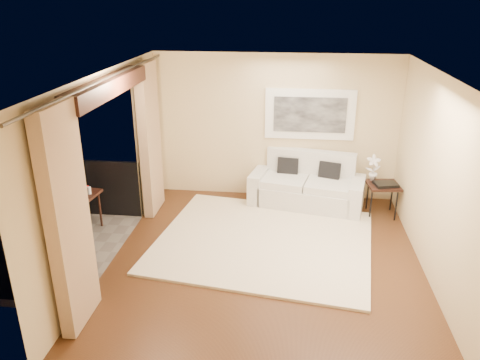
# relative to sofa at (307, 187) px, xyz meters

# --- Properties ---
(floor) EXTENTS (5.00, 5.00, 0.00)m
(floor) POSITION_rel_sofa_xyz_m (-0.63, -2.09, -0.34)
(floor) COLOR #4F2D17
(floor) RESTS_ON ground
(room_shell) EXTENTS (5.00, 6.40, 5.00)m
(room_shell) POSITION_rel_sofa_xyz_m (-2.76, -2.09, 2.18)
(room_shell) COLOR white
(room_shell) RESTS_ON ground
(balcony) EXTENTS (1.81, 2.60, 1.17)m
(balcony) POSITION_rel_sofa_xyz_m (-3.94, -2.09, -0.17)
(balcony) COLOR #605B56
(balcony) RESTS_ON ground
(curtains) EXTENTS (0.16, 4.80, 2.64)m
(curtains) POSITION_rel_sofa_xyz_m (-2.74, -2.09, 0.99)
(curtains) COLOR tan
(curtains) RESTS_ON ground
(artwork) EXTENTS (1.62, 0.07, 0.92)m
(artwork) POSITION_rel_sofa_xyz_m (-0.01, 0.37, 1.28)
(artwork) COLOR white
(artwork) RESTS_ON room_shell
(rug) EXTENTS (3.66, 3.30, 0.04)m
(rug) POSITION_rel_sofa_xyz_m (-0.70, -1.51, -0.32)
(rug) COLOR #F3E4C3
(rug) RESTS_ON floor
(sofa) EXTENTS (2.16, 1.25, 0.97)m
(sofa) POSITION_rel_sofa_xyz_m (0.00, 0.00, 0.00)
(sofa) COLOR silver
(sofa) RESTS_ON floor
(side_table) EXTENTS (0.59, 0.59, 0.58)m
(side_table) POSITION_rel_sofa_xyz_m (1.30, -0.28, 0.18)
(side_table) COLOR black
(side_table) RESTS_ON floor
(tray) EXTENTS (0.44, 0.37, 0.05)m
(tray) POSITION_rel_sofa_xyz_m (1.32, -0.34, 0.26)
(tray) COLOR black
(tray) RESTS_ON side_table
(orchid) EXTENTS (0.26, 0.18, 0.47)m
(orchid) POSITION_rel_sofa_xyz_m (1.12, -0.13, 0.47)
(orchid) COLOR white
(orchid) RESTS_ON side_table
(bistro_table) EXTENTS (0.64, 0.64, 0.68)m
(bistro_table) POSITION_rel_sofa_xyz_m (-3.69, -1.51, 0.25)
(bistro_table) COLOR black
(bistro_table) RESTS_ON balcony
(balcony_chair_far) EXTENTS (0.49, 0.49, 0.95)m
(balcony_chair_far) POSITION_rel_sofa_xyz_m (-3.65, -2.15, 0.20)
(balcony_chair_far) COLOR black
(balcony_chair_far) RESTS_ON balcony
(balcony_chair_near) EXTENTS (0.51, 0.52, 0.97)m
(balcony_chair_near) POSITION_rel_sofa_xyz_m (-3.81, -2.38, 0.22)
(balcony_chair_near) COLOR black
(balcony_chair_near) RESTS_ON balcony
(ice_bucket) EXTENTS (0.18, 0.18, 0.20)m
(ice_bucket) POSITION_rel_sofa_xyz_m (-3.81, -1.44, 0.44)
(ice_bucket) COLOR white
(ice_bucket) RESTS_ON bistro_table
(candle) EXTENTS (0.06, 0.06, 0.07)m
(candle) POSITION_rel_sofa_xyz_m (-3.60, -1.35, 0.37)
(candle) COLOR red
(candle) RESTS_ON bistro_table
(vase) EXTENTS (0.04, 0.04, 0.18)m
(vase) POSITION_rel_sofa_xyz_m (-3.74, -1.73, 0.43)
(vase) COLOR white
(vase) RESTS_ON bistro_table
(glass_a) EXTENTS (0.06, 0.06, 0.12)m
(glass_a) POSITION_rel_sofa_xyz_m (-3.55, -1.61, 0.40)
(glass_a) COLOR white
(glass_a) RESTS_ON bistro_table
(glass_b) EXTENTS (0.06, 0.06, 0.12)m
(glass_b) POSITION_rel_sofa_xyz_m (-3.50, -1.49, 0.40)
(glass_b) COLOR silver
(glass_b) RESTS_ON bistro_table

